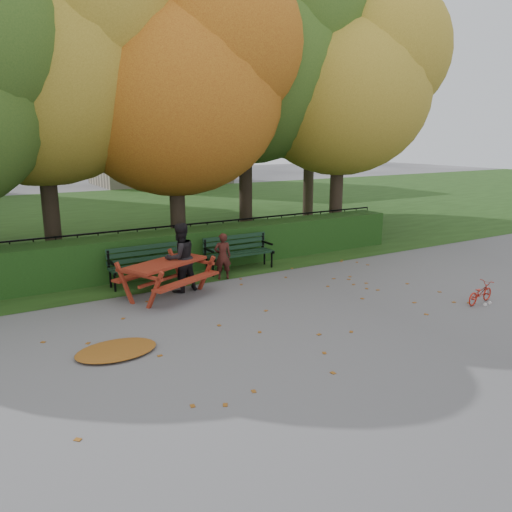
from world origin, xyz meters
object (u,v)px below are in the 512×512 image
tree_g (321,85)px  picnic_table (166,269)px  tree_b (52,51)px  bench_left (147,262)px  tree_d (260,51)px  tree_c (188,80)px  adult (180,258)px  bicycle (480,293)px  tree_e (353,81)px  child (223,256)px  bench_right (238,250)px

tree_g → picnic_table: size_ratio=3.87×
tree_b → bench_left: bearing=-69.4°
tree_b → tree_d: 6.37m
tree_c → adult: tree_c is taller
tree_b → tree_c: 3.42m
tree_b → bench_left: size_ratio=4.88×
tree_b → bicycle: tree_b is taller
tree_e → child: bearing=-156.7°
bench_left → child: (1.66, -0.59, 0.04)m
tree_g → adult: bearing=-142.6°
bicycle → bench_right: bearing=24.1°
tree_c → adult: 5.47m
bench_left → bench_right: (2.40, 0.00, 0.00)m
tree_e → bench_left: (-7.82, -2.07, -4.56)m
tree_g → bicycle: (-4.26, -10.95, -5.15)m
bench_right → tree_e: bearing=20.9°
tree_e → bicycle: tree_e is taller
child → bench_left: bearing=-4.0°
tree_d → adult: size_ratio=6.25×
tree_d → bench_right: 7.07m
child → tree_b: bearing=-36.8°
child → adult: bearing=33.3°
tree_g → adult: (-9.21, -7.05, -4.61)m
tree_d → adult: 8.38m
tree_d → child: tree_d is taller
tree_c → tree_e: bearing=-1.9°
tree_c → tree_g: bearing=26.9°
tree_g → picnic_table: (-9.60, -7.21, -4.78)m
tree_g → child: (-7.97, -6.65, -4.81)m
bench_right → adult: adult is taller
bench_right → tree_d: bearing=51.8°
bench_left → picnic_table: size_ratio=0.81×
tree_b → adult: 6.34m
tree_e → adult: bearing=-157.6°
bicycle → tree_e: bearing=-26.6°
tree_d → tree_g: (4.46, 2.53, -0.61)m
bench_right → child: 0.95m
child → picnic_table: bearing=34.6°
tree_c → bench_right: 4.87m
adult → bicycle: (4.96, -3.91, -0.54)m
tree_d → tree_b: bearing=-175.6°
tree_d → bench_right: size_ratio=5.32×
tree_e → bench_right: tree_e is taller
tree_b → bench_right: 6.76m
tree_b → bench_right: (3.54, -3.04, -4.88)m
bench_right → adult: bearing=-153.5°
child → bicycle: 5.70m
tree_d → child: (-3.52, -4.12, -5.42)m
tree_d → tree_e: bearing=-28.9°
tree_b → adult: tree_b is taller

